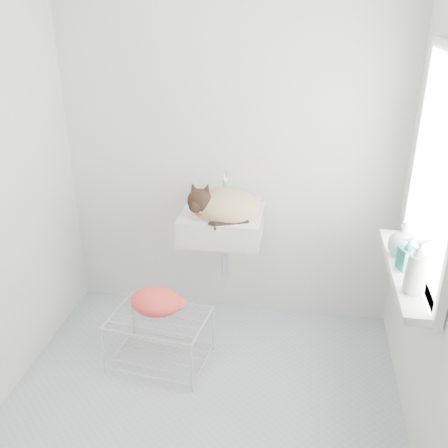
% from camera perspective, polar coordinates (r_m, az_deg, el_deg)
% --- Properties ---
extents(floor, '(2.20, 2.00, 0.02)m').
position_cam_1_polar(floor, '(2.99, -2.55, -19.57)').
color(floor, '#9FA5AA').
rests_on(floor, ground).
extents(back_wall, '(2.20, 0.02, 2.50)m').
position_cam_1_polar(back_wall, '(3.24, 0.69, 9.67)').
color(back_wall, white).
rests_on(back_wall, ground).
extents(window_glass, '(0.01, 0.80, 1.00)m').
position_cam_1_polar(window_glass, '(2.49, 23.27, 5.40)').
color(window_glass, white).
rests_on(window_glass, right_wall).
extents(window_frame, '(0.04, 0.90, 1.10)m').
position_cam_1_polar(window_frame, '(2.48, 22.94, 5.43)').
color(window_frame, white).
rests_on(window_frame, right_wall).
extents(windowsill, '(0.16, 0.88, 0.04)m').
position_cam_1_polar(windowsill, '(2.67, 19.87, -5.03)').
color(windowsill, white).
rests_on(windowsill, right_wall).
extents(sink, '(0.50, 0.44, 0.20)m').
position_cam_1_polar(sink, '(3.13, -0.18, 1.36)').
color(sink, white).
rests_on(sink, back_wall).
extents(faucet, '(0.18, 0.13, 0.18)m').
position_cam_1_polar(faucet, '(3.24, 0.34, 4.88)').
color(faucet, silver).
rests_on(faucet, sink).
extents(cat, '(0.47, 0.39, 0.28)m').
position_cam_1_polar(cat, '(3.10, -0.01, 1.91)').
color(cat, tan).
rests_on(cat, sink).
extents(wire_rack, '(0.60, 0.46, 0.33)m').
position_cam_1_polar(wire_rack, '(3.19, -7.25, -13.01)').
color(wire_rack, silver).
rests_on(wire_rack, floor).
extents(towel, '(0.35, 0.28, 0.13)m').
position_cam_1_polar(towel, '(3.11, -7.69, -9.24)').
color(towel, '#CB5A00').
rests_on(towel, wire_rack).
extents(bottle_a, '(0.11, 0.11, 0.22)m').
position_cam_1_polar(bottle_a, '(2.46, 20.52, -7.22)').
color(bottle_a, silver).
rests_on(bottle_a, windowsill).
extents(bottle_b, '(0.10, 0.10, 0.17)m').
position_cam_1_polar(bottle_b, '(2.65, 19.76, -4.78)').
color(bottle_b, '#1B705E').
rests_on(bottle_b, windowsill).
extents(bottle_c, '(0.19, 0.19, 0.19)m').
position_cam_1_polar(bottle_c, '(2.77, 19.31, -3.31)').
color(bottle_c, silver).
rests_on(bottle_c, windowsill).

